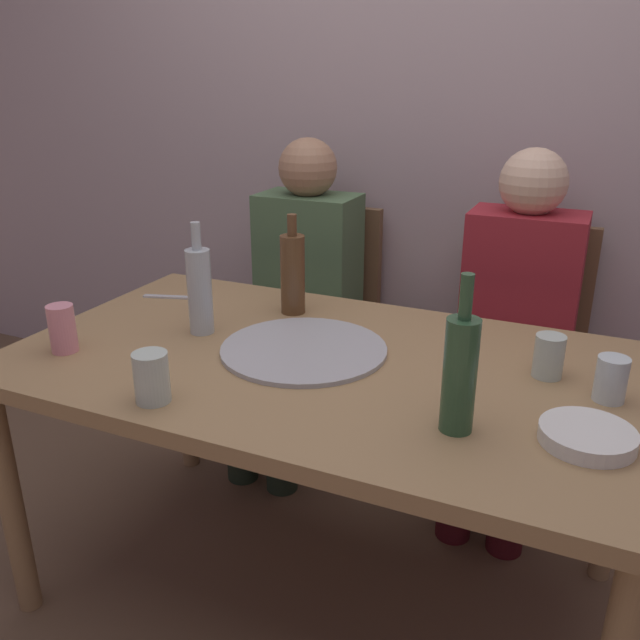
% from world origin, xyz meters
% --- Properties ---
extents(ground_plane, '(8.00, 8.00, 0.00)m').
position_xyz_m(ground_plane, '(0.00, 0.00, 0.00)').
color(ground_plane, brown).
extents(back_wall, '(6.00, 0.10, 2.60)m').
position_xyz_m(back_wall, '(0.00, 1.08, 1.30)').
color(back_wall, '#B29EA3').
rests_on(back_wall, ground_plane).
extents(dining_table, '(1.55, 0.89, 0.72)m').
position_xyz_m(dining_table, '(0.00, 0.00, 0.65)').
color(dining_table, '#99754C').
rests_on(dining_table, ground_plane).
extents(pizza_tray, '(0.42, 0.42, 0.01)m').
position_xyz_m(pizza_tray, '(-0.06, 0.02, 0.73)').
color(pizza_tray, '#ADADB2').
rests_on(pizza_tray, dining_table).
extents(wine_bottle, '(0.07, 0.07, 0.30)m').
position_xyz_m(wine_bottle, '(-0.37, 0.03, 0.84)').
color(wine_bottle, '#B2BCC1').
rests_on(wine_bottle, dining_table).
extents(beer_bottle, '(0.07, 0.07, 0.32)m').
position_xyz_m(beer_bottle, '(0.38, -0.20, 0.85)').
color(beer_bottle, '#2D5133').
rests_on(beer_bottle, dining_table).
extents(water_bottle, '(0.07, 0.07, 0.29)m').
position_xyz_m(water_bottle, '(-0.22, 0.27, 0.84)').
color(water_bottle, brown).
rests_on(water_bottle, dining_table).
extents(tumbler_near, '(0.07, 0.07, 0.10)m').
position_xyz_m(tumbler_near, '(0.65, 0.05, 0.77)').
color(tumbler_near, silver).
rests_on(tumbler_near, dining_table).
extents(tumbler_far, '(0.07, 0.07, 0.10)m').
position_xyz_m(tumbler_far, '(0.51, 0.12, 0.77)').
color(tumbler_far, '#B7C6BC').
rests_on(tumbler_far, dining_table).
extents(wine_glass, '(0.08, 0.08, 0.11)m').
position_xyz_m(wine_glass, '(-0.24, -0.35, 0.78)').
color(wine_glass, '#B7C6BC').
rests_on(wine_glass, dining_table).
extents(soda_can, '(0.07, 0.07, 0.12)m').
position_xyz_m(soda_can, '(-0.61, -0.23, 0.78)').
color(soda_can, pink).
rests_on(soda_can, dining_table).
extents(plate_stack, '(0.18, 0.18, 0.03)m').
position_xyz_m(plate_stack, '(0.62, -0.15, 0.74)').
color(plate_stack, white).
rests_on(plate_stack, dining_table).
extents(table_knife, '(0.22, 0.08, 0.01)m').
position_xyz_m(table_knife, '(-0.60, 0.23, 0.73)').
color(table_knife, '#B7B7BC').
rests_on(table_knife, dining_table).
extents(chair_left, '(0.44, 0.44, 0.90)m').
position_xyz_m(chair_left, '(-0.41, 0.85, 0.51)').
color(chair_left, brown).
rests_on(chair_left, ground_plane).
extents(chair_right, '(0.44, 0.44, 0.90)m').
position_xyz_m(chair_right, '(0.36, 0.85, 0.51)').
color(chair_right, brown).
rests_on(chair_right, ground_plane).
extents(guest_in_sweater, '(0.36, 0.56, 1.17)m').
position_xyz_m(guest_in_sweater, '(-0.41, 0.69, 0.64)').
color(guest_in_sweater, '#4C6B47').
rests_on(guest_in_sweater, ground_plane).
extents(guest_in_beanie, '(0.36, 0.56, 1.17)m').
position_xyz_m(guest_in_beanie, '(0.36, 0.69, 0.64)').
color(guest_in_beanie, maroon).
rests_on(guest_in_beanie, ground_plane).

